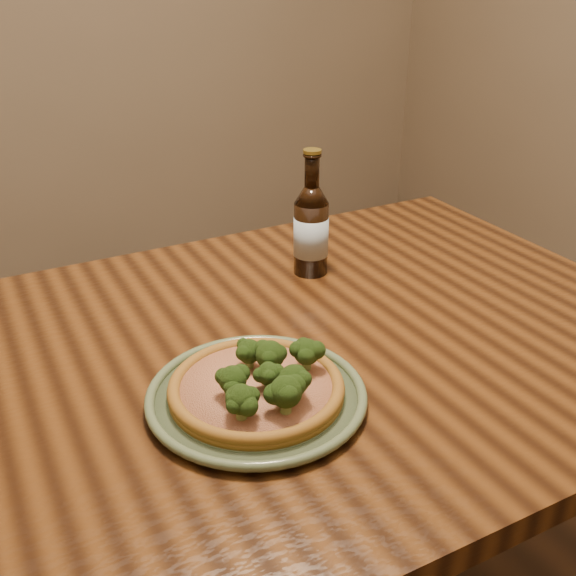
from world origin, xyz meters
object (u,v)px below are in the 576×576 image
pizza (259,385)px  plate (256,396)px  table (198,416)px  beer_bottle (311,229)px

pizza → plate: bearing=114.2°
table → beer_bottle: beer_bottle is taller
plate → beer_bottle: (0.27, 0.33, 0.08)m
plate → beer_bottle: size_ratio=1.26×
plate → pizza: pizza is taller
beer_bottle → plate: bearing=-116.6°
table → plate: 0.17m
table → plate: plate is taller
plate → table: bearing=109.7°
table → pizza: pizza is taller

